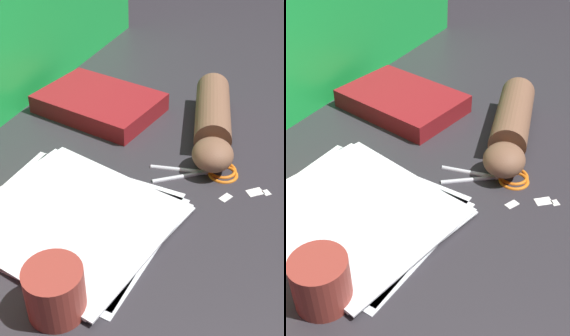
% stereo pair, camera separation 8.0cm
% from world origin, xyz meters
% --- Properties ---
extents(ground_plane, '(6.00, 6.00, 0.00)m').
position_xyz_m(ground_plane, '(0.00, 0.00, 0.00)').
color(ground_plane, '#2D2B30').
extents(backdrop_panel_right, '(0.86, 0.13, 0.40)m').
position_xyz_m(backdrop_panel_right, '(0.26, 0.40, 0.20)').
color(backdrop_panel_right, green).
rests_on(backdrop_panel_right, ground_plane).
extents(paper_stack, '(0.31, 0.35, 0.01)m').
position_xyz_m(paper_stack, '(-0.13, 0.05, 0.01)').
color(paper_stack, white).
rests_on(paper_stack, ground_plane).
extents(book_closed, '(0.19, 0.27, 0.04)m').
position_xyz_m(book_closed, '(0.19, 0.22, 0.02)').
color(book_closed, maroon).
rests_on(book_closed, ground_plane).
extents(scissors, '(0.14, 0.17, 0.01)m').
position_xyz_m(scissors, '(0.11, -0.10, 0.00)').
color(scissors, silver).
rests_on(scissors, ground_plane).
extents(hand_forearm, '(0.32, 0.20, 0.07)m').
position_xyz_m(hand_forearm, '(0.23, -0.05, 0.04)').
color(hand_forearm, brown).
rests_on(hand_forearm, ground_plane).
extents(paper_scrap_near, '(0.03, 0.02, 0.00)m').
position_xyz_m(paper_scrap_near, '(0.05, -0.15, 0.00)').
color(paper_scrap_near, white).
rests_on(paper_scrap_near, ground_plane).
extents(paper_scrap_mid, '(0.04, 0.03, 0.00)m').
position_xyz_m(paper_scrap_mid, '(0.09, -0.19, 0.00)').
color(paper_scrap_mid, white).
rests_on(paper_scrap_mid, ground_plane).
extents(paper_scrap_far, '(0.02, 0.02, 0.00)m').
position_xyz_m(paper_scrap_far, '(0.10, -0.21, 0.00)').
color(paper_scrap_far, white).
rests_on(paper_scrap_far, ground_plane).
extents(mug, '(0.08, 0.08, 0.08)m').
position_xyz_m(mug, '(-0.29, -0.05, 0.04)').
color(mug, '#99382D').
rests_on(mug, ground_plane).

